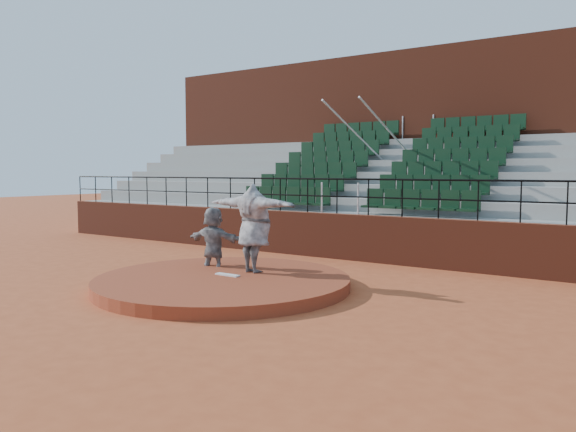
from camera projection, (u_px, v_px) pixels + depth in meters
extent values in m
plane|color=#B04D27|center=(223.00, 288.00, 12.17)|extent=(90.00, 90.00, 0.00)
cylinder|color=brown|center=(223.00, 282.00, 12.16)|extent=(5.50, 5.50, 0.25)
cube|color=white|center=(227.00, 275.00, 12.27)|extent=(0.60, 0.15, 0.03)
cube|color=maroon|center=(337.00, 236.00, 16.23)|extent=(24.00, 0.30, 1.30)
cylinder|color=black|center=(337.00, 179.00, 16.09)|extent=(24.00, 0.05, 0.05)
cylinder|color=black|center=(337.00, 196.00, 16.13)|extent=(24.00, 0.04, 0.04)
cylinder|color=black|center=(80.00, 189.00, 22.89)|extent=(0.04, 0.04, 1.00)
cylinder|color=black|center=(96.00, 189.00, 22.32)|extent=(0.04, 0.04, 1.00)
cylinder|color=black|center=(112.00, 190.00, 21.76)|extent=(0.04, 0.04, 1.00)
cylinder|color=black|center=(129.00, 190.00, 21.20)|extent=(0.04, 0.04, 1.00)
cylinder|color=black|center=(147.00, 191.00, 20.63)|extent=(0.04, 0.04, 1.00)
cylinder|color=black|center=(166.00, 191.00, 20.07)|extent=(0.04, 0.04, 1.00)
cylinder|color=black|center=(186.00, 192.00, 19.51)|extent=(0.04, 0.04, 1.00)
cylinder|color=black|center=(208.00, 193.00, 18.95)|extent=(0.04, 0.04, 1.00)
cylinder|color=black|center=(230.00, 193.00, 18.38)|extent=(0.04, 0.04, 1.00)
cylinder|color=black|center=(255.00, 194.00, 17.82)|extent=(0.04, 0.04, 1.00)
cylinder|color=black|center=(280.00, 195.00, 17.26)|extent=(0.04, 0.04, 1.00)
cylinder|color=black|center=(308.00, 196.00, 16.70)|extent=(0.04, 0.04, 1.00)
cylinder|color=black|center=(337.00, 196.00, 16.13)|extent=(0.04, 0.04, 1.00)
cylinder|color=black|center=(368.00, 197.00, 15.57)|extent=(0.04, 0.04, 1.00)
cylinder|color=black|center=(402.00, 198.00, 15.01)|extent=(0.04, 0.04, 1.00)
cylinder|color=black|center=(439.00, 199.00, 14.45)|extent=(0.04, 0.04, 1.00)
cylinder|color=black|center=(478.00, 201.00, 13.88)|extent=(0.04, 0.04, 1.00)
cylinder|color=black|center=(521.00, 202.00, 13.32)|extent=(0.04, 0.04, 1.00)
cylinder|color=black|center=(567.00, 203.00, 12.76)|extent=(0.04, 0.04, 1.00)
cube|color=gray|center=(346.00, 234.00, 16.70)|extent=(24.00, 0.85, 1.30)
cube|color=black|center=(284.00, 198.00, 17.89)|extent=(3.30, 0.48, 0.72)
cube|color=black|center=(419.00, 203.00, 15.36)|extent=(3.30, 0.48, 0.72)
cube|color=gray|center=(359.00, 225.00, 17.38)|extent=(24.00, 0.85, 1.70)
cube|color=black|center=(299.00, 185.00, 18.56)|extent=(3.30, 0.48, 0.72)
cube|color=black|center=(430.00, 187.00, 16.03)|extent=(3.30, 0.48, 0.72)
cube|color=gray|center=(372.00, 217.00, 18.07)|extent=(24.00, 0.85, 2.10)
cube|color=black|center=(313.00, 173.00, 19.23)|extent=(3.30, 0.48, 0.72)
cube|color=black|center=(441.00, 173.00, 16.70)|extent=(3.30, 0.48, 0.72)
cube|color=gray|center=(383.00, 209.00, 18.75)|extent=(24.00, 0.85, 2.50)
cube|color=black|center=(325.00, 162.00, 19.89)|extent=(3.30, 0.48, 0.72)
cube|color=black|center=(450.00, 160.00, 17.36)|extent=(3.30, 0.48, 0.72)
cube|color=gray|center=(393.00, 202.00, 19.43)|extent=(24.00, 0.85, 2.90)
cube|color=black|center=(337.00, 151.00, 20.56)|extent=(3.30, 0.48, 0.72)
cube|color=black|center=(459.00, 148.00, 18.03)|extent=(3.30, 0.48, 0.72)
cube|color=gray|center=(403.00, 195.00, 20.12)|extent=(24.00, 0.85, 3.30)
cube|color=black|center=(348.00, 141.00, 21.23)|extent=(3.30, 0.48, 0.72)
cube|color=black|center=(468.00, 137.00, 18.70)|extent=(3.30, 0.48, 0.72)
cube|color=gray|center=(412.00, 189.00, 20.80)|extent=(24.00, 0.85, 3.70)
cube|color=black|center=(359.00, 132.00, 21.89)|extent=(3.30, 0.48, 0.72)
cube|color=black|center=(475.00, 126.00, 19.36)|extent=(3.30, 0.48, 0.72)
cylinder|color=silver|center=(367.00, 145.00, 18.91)|extent=(0.06, 5.97, 2.46)
cylinder|color=silver|center=(401.00, 144.00, 18.24)|extent=(0.06, 5.97, 2.46)
cube|color=maroon|center=(432.00, 145.00, 22.25)|extent=(24.00, 3.00, 7.10)
imported|color=black|center=(254.00, 228.00, 12.60)|extent=(2.49, 0.80, 2.00)
imported|color=black|center=(214.00, 242.00, 13.49)|extent=(1.60, 0.68, 1.67)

